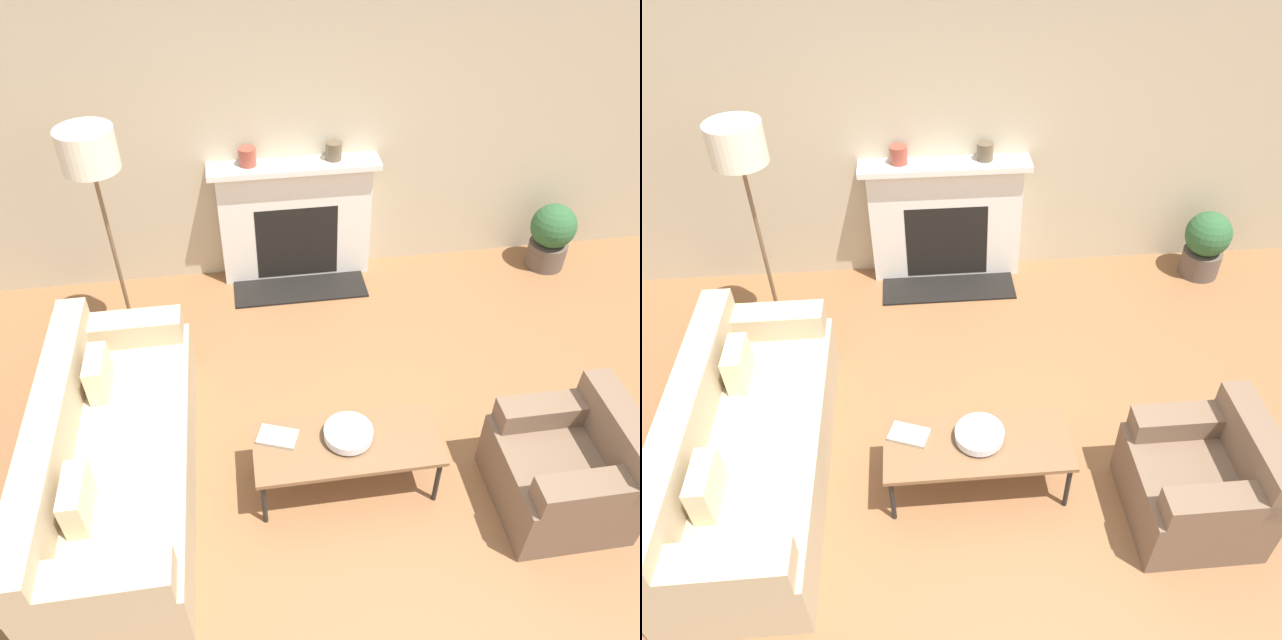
# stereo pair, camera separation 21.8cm
# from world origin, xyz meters

# --- Properties ---
(ground_plane) EXTENTS (18.00, 18.00, 0.00)m
(ground_plane) POSITION_xyz_m (0.00, 0.00, 0.00)
(ground_plane) COLOR brown
(wall_back) EXTENTS (18.00, 0.06, 2.90)m
(wall_back) POSITION_xyz_m (0.00, 2.82, 1.45)
(wall_back) COLOR #BCAD8E
(wall_back) RESTS_ON ground_plane
(fireplace) EXTENTS (1.46, 0.59, 1.14)m
(fireplace) POSITION_xyz_m (-0.22, 2.67, 0.55)
(fireplace) COLOR silver
(fireplace) RESTS_ON ground_plane
(couch) EXTENTS (0.88, 2.13, 0.79)m
(couch) POSITION_xyz_m (-1.64, 0.47, 0.31)
(couch) COLOR tan
(couch) RESTS_ON ground_plane
(armchair_near) EXTENTS (0.75, 0.77, 0.77)m
(armchair_near) POSITION_xyz_m (1.15, -0.03, 0.31)
(armchair_near) COLOR brown
(armchair_near) RESTS_ON ground_plane
(coffee_table) EXTENTS (1.17, 0.49, 0.43)m
(coffee_table) POSITION_xyz_m (-0.18, 0.29, 0.39)
(coffee_table) COLOR brown
(coffee_table) RESTS_ON ground_plane
(bowl) EXTENTS (0.31, 0.31, 0.08)m
(bowl) POSITION_xyz_m (-0.17, 0.32, 0.47)
(bowl) COLOR silver
(bowl) RESTS_ON coffee_table
(book) EXTENTS (0.28, 0.23, 0.02)m
(book) POSITION_xyz_m (-0.60, 0.38, 0.44)
(book) COLOR #B2A893
(book) RESTS_ON coffee_table
(floor_lamp) EXTENTS (0.39, 0.39, 1.85)m
(floor_lamp) POSITION_xyz_m (-1.66, 1.93, 1.53)
(floor_lamp) COLOR brown
(floor_lamp) RESTS_ON ground_plane
(mantel_vase_left) EXTENTS (0.15, 0.15, 0.15)m
(mantel_vase_left) POSITION_xyz_m (-0.60, 2.69, 1.21)
(mantel_vase_left) COLOR brown
(mantel_vase_left) RESTS_ON fireplace
(mantel_vase_center_left) EXTENTS (0.14, 0.14, 0.15)m
(mantel_vase_center_left) POSITION_xyz_m (0.12, 2.69, 1.21)
(mantel_vase_center_left) COLOR brown
(mantel_vase_center_left) RESTS_ON fireplace
(potted_plant) EXTENTS (0.41, 0.41, 0.64)m
(potted_plant) POSITION_xyz_m (2.16, 2.46, 0.34)
(potted_plant) COLOR brown
(potted_plant) RESTS_ON ground_plane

